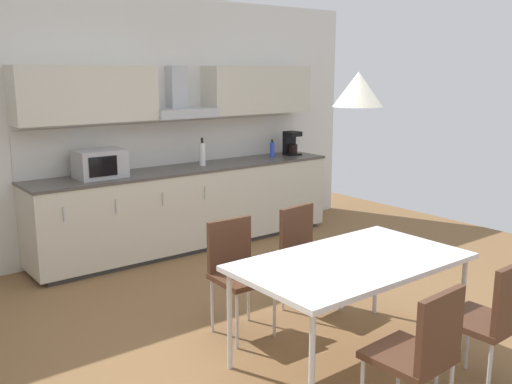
{
  "coord_description": "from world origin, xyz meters",
  "views": [
    {
      "loc": [
        -2.49,
        -2.85,
        1.97
      ],
      "look_at": [
        0.31,
        0.76,
        1.0
      ],
      "focal_mm": 40.0,
      "sensor_mm": 36.0,
      "label": 1
    }
  ],
  "objects_px": {
    "bottle_blue": "(272,149)",
    "chair_near_right": "(494,313)",
    "coffee_maker": "(291,143)",
    "chair_far_left": "(237,265)",
    "bottle_white": "(202,154)",
    "dining_table": "(352,265)",
    "microwave": "(100,164)",
    "chair_far_right": "(305,248)",
    "pendant_lamp": "(358,89)",
    "chair_near_left": "(422,348)"
  },
  "relations": [
    {
      "from": "bottle_blue",
      "to": "chair_near_right",
      "type": "distance_m",
      "value": 4.04
    },
    {
      "from": "bottle_blue",
      "to": "dining_table",
      "type": "xyz_separation_m",
      "value": [
        -1.72,
        -2.94,
        -0.33
      ]
    },
    {
      "from": "coffee_maker",
      "to": "chair_near_right",
      "type": "height_order",
      "value": "coffee_maker"
    },
    {
      "from": "chair_far_left",
      "to": "pendant_lamp",
      "type": "relative_size",
      "value": 2.72
    },
    {
      "from": "microwave",
      "to": "bottle_white",
      "type": "height_order",
      "value": "bottle_white"
    },
    {
      "from": "microwave",
      "to": "bottle_blue",
      "type": "bearing_deg",
      "value": 0.51
    },
    {
      "from": "chair_far_left",
      "to": "coffee_maker",
      "type": "bearing_deg",
      "value": 41.41
    },
    {
      "from": "chair_near_right",
      "to": "chair_far_left",
      "type": "relative_size",
      "value": 1.0
    },
    {
      "from": "bottle_blue",
      "to": "chair_far_left",
      "type": "height_order",
      "value": "bottle_blue"
    },
    {
      "from": "bottle_white",
      "to": "chair_far_left",
      "type": "height_order",
      "value": "bottle_white"
    },
    {
      "from": "chair_far_left",
      "to": "pendant_lamp",
      "type": "xyz_separation_m",
      "value": [
        0.36,
        -0.84,
        1.33
      ]
    },
    {
      "from": "dining_table",
      "to": "pendant_lamp",
      "type": "height_order",
      "value": "pendant_lamp"
    },
    {
      "from": "chair_near_left",
      "to": "chair_far_right",
      "type": "xyz_separation_m",
      "value": [
        0.7,
        1.68,
        0.0
      ]
    },
    {
      "from": "bottle_blue",
      "to": "pendant_lamp",
      "type": "bearing_deg",
      "value": -120.32
    },
    {
      "from": "bottle_white",
      "to": "dining_table",
      "type": "xyz_separation_m",
      "value": [
        -0.68,
        -2.92,
        -0.37
      ]
    },
    {
      "from": "bottle_blue",
      "to": "chair_near_right",
      "type": "xyz_separation_m",
      "value": [
        -1.36,
        -3.78,
        -0.48
      ]
    },
    {
      "from": "pendant_lamp",
      "to": "bottle_white",
      "type": "bearing_deg",
      "value": 76.91
    },
    {
      "from": "bottle_white",
      "to": "coffee_maker",
      "type": "bearing_deg",
      "value": 1.12
    },
    {
      "from": "coffee_maker",
      "to": "chair_far_left",
      "type": "xyz_separation_m",
      "value": [
        -2.39,
        -2.11,
        -0.54
      ]
    },
    {
      "from": "dining_table",
      "to": "microwave",
      "type": "bearing_deg",
      "value": 100.38
    },
    {
      "from": "bottle_white",
      "to": "chair_near_left",
      "type": "distance_m",
      "value": 3.93
    },
    {
      "from": "chair_near_left",
      "to": "chair_near_right",
      "type": "distance_m",
      "value": 0.71
    },
    {
      "from": "microwave",
      "to": "coffee_maker",
      "type": "xyz_separation_m",
      "value": [
        2.57,
        0.03,
        0.01
      ]
    },
    {
      "from": "microwave",
      "to": "bottle_blue",
      "type": "height_order",
      "value": "microwave"
    },
    {
      "from": "bottle_white",
      "to": "pendant_lamp",
      "type": "height_order",
      "value": "pendant_lamp"
    },
    {
      "from": "chair_far_left",
      "to": "pendant_lamp",
      "type": "distance_m",
      "value": 1.61
    },
    {
      "from": "microwave",
      "to": "chair_far_left",
      "type": "relative_size",
      "value": 0.55
    },
    {
      "from": "chair_near_right",
      "to": "chair_far_left",
      "type": "bearing_deg",
      "value": 113.1
    },
    {
      "from": "coffee_maker",
      "to": "chair_far_right",
      "type": "xyz_separation_m",
      "value": [
        -1.69,
        -2.11,
        -0.54
      ]
    },
    {
      "from": "coffee_maker",
      "to": "chair_far_right",
      "type": "distance_m",
      "value": 2.75
    },
    {
      "from": "bottle_blue",
      "to": "pendant_lamp",
      "type": "distance_m",
      "value": 3.51
    },
    {
      "from": "microwave",
      "to": "bottle_white",
      "type": "relative_size",
      "value": 1.52
    },
    {
      "from": "coffee_maker",
      "to": "dining_table",
      "type": "xyz_separation_m",
      "value": [
        -2.04,
        -2.95,
        -0.38
      ]
    },
    {
      "from": "bottle_white",
      "to": "chair_near_right",
      "type": "height_order",
      "value": "bottle_white"
    },
    {
      "from": "microwave",
      "to": "chair_far_right",
      "type": "xyz_separation_m",
      "value": [
        0.88,
        -2.08,
        -0.53
      ]
    },
    {
      "from": "chair_near_right",
      "to": "bottle_white",
      "type": "bearing_deg",
      "value": 85.14
    },
    {
      "from": "chair_far_left",
      "to": "microwave",
      "type": "bearing_deg",
      "value": 94.94
    },
    {
      "from": "bottle_white",
      "to": "chair_near_left",
      "type": "height_order",
      "value": "bottle_white"
    },
    {
      "from": "coffee_maker",
      "to": "bottle_white",
      "type": "height_order",
      "value": "bottle_white"
    },
    {
      "from": "bottle_white",
      "to": "chair_near_right",
      "type": "bearing_deg",
      "value": -94.86
    },
    {
      "from": "microwave",
      "to": "chair_near_right",
      "type": "distance_m",
      "value": 3.9
    },
    {
      "from": "microwave",
      "to": "chair_far_right",
      "type": "relative_size",
      "value": 0.55
    },
    {
      "from": "bottle_white",
      "to": "bottle_blue",
      "type": "relative_size",
      "value": 1.42
    },
    {
      "from": "microwave",
      "to": "chair_far_left",
      "type": "bearing_deg",
      "value": -85.06
    },
    {
      "from": "dining_table",
      "to": "chair_near_left",
      "type": "xyz_separation_m",
      "value": [
        -0.35,
        -0.84,
        -0.15
      ]
    },
    {
      "from": "bottle_blue",
      "to": "chair_far_right",
      "type": "xyz_separation_m",
      "value": [
        -1.37,
        -2.1,
        -0.48
      ]
    },
    {
      "from": "chair_near_right",
      "to": "pendant_lamp",
      "type": "distance_m",
      "value": 1.61
    },
    {
      "from": "bottle_white",
      "to": "dining_table",
      "type": "distance_m",
      "value": 3.02
    },
    {
      "from": "chair_far_right",
      "to": "pendant_lamp",
      "type": "bearing_deg",
      "value": -112.6
    },
    {
      "from": "chair_far_right",
      "to": "pendant_lamp",
      "type": "relative_size",
      "value": 2.72
    }
  ]
}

